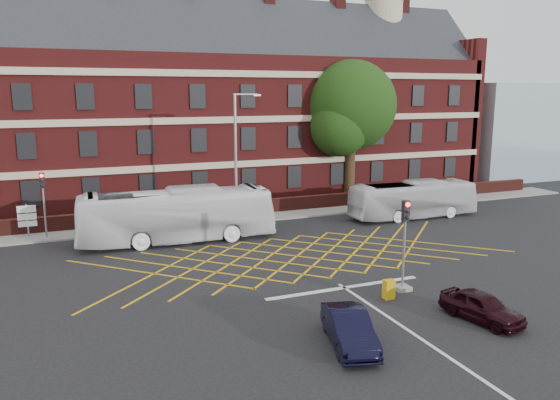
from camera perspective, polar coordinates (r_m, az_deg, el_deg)
name	(u,v)px	position (r m, az deg, el deg)	size (l,w,h in m)	color
ground	(312,266)	(29.28, 3.38, -6.94)	(120.00, 120.00, 0.00)	black
victorian_building	(206,107)	(48.65, -7.72, 9.61)	(51.00, 12.17, 20.40)	#591717
boundary_wall	(237,209)	(40.83, -4.55, -0.93)	(56.00, 0.50, 1.10)	#451712
far_pavement	(241,218)	(40.01, -4.10, -1.89)	(60.00, 3.00, 0.12)	slate
glass_block	(509,130)	(65.32, 22.80, 6.74)	(14.00, 10.00, 10.00)	#99B2BF
box_junction_hatching	(297,256)	(31.00, 1.77, -5.87)	(11.50, 0.12, 0.02)	#CC990C
stop_line	(344,288)	(26.35, 6.73, -9.08)	(8.00, 0.30, 0.02)	silver
centre_line	(431,346)	(21.37, 15.49, -14.44)	(0.15, 14.00, 0.02)	silver
bus_left	(177,215)	(34.18, -10.74, -1.57)	(2.80, 11.97, 3.33)	white
bus_right	(413,200)	(41.20, 13.74, 0.04)	(2.29, 9.77, 2.72)	silver
car_navy	(349,329)	(20.58, 7.25, -13.19)	(1.37, 3.93, 1.30)	black
car_maroon	(482,306)	(23.90, 20.33, -10.39)	(1.42, 3.53, 1.20)	black
deciduous_tree	(351,112)	(46.99, 7.40, 9.12)	(7.77, 7.60, 11.81)	black
traffic_light_near	(404,254)	(25.98, 12.81, -5.51)	(0.70, 0.70, 4.27)	slate
traffic_light_far	(45,213)	(36.74, -23.36, -1.26)	(0.70, 0.70, 4.27)	slate
street_lamp	(237,185)	(36.08, -4.50, 1.60)	(2.25, 1.00, 9.02)	slate
direction_signs	(27,217)	(37.86, -24.92, -1.63)	(1.10, 0.16, 2.20)	gray
utility_cabinet	(389,289)	(25.24, 11.30, -9.14)	(0.47, 0.38, 0.86)	#C4990B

